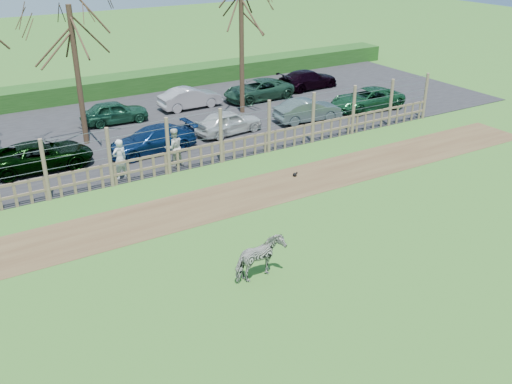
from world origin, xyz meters
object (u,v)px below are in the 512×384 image
car_5 (308,110)px  car_10 (114,112)px  car_2 (41,155)px  car_3 (152,140)px  car_6 (367,99)px  zebra (260,259)px  visitor_b (174,148)px  car_13 (308,79)px  crow (295,174)px  tree_right (241,17)px  car_12 (258,90)px  visitor_a (120,159)px  car_4 (229,122)px  car_11 (190,98)px  tree_mid (73,42)px

car_5 → car_10: (-9.00, 5.04, 0.00)m
car_2 → car_3: size_ratio=1.04×
car_2 → car_10: (4.73, 4.50, 0.00)m
car_2 → car_5: same height
car_6 → zebra: bearing=-47.1°
car_3 → car_5: 8.91m
visitor_b → car_13: size_ratio=0.42×
crow → car_10: size_ratio=0.07×
tree_right → car_6: 8.50m
tree_right → crow: tree_right is taller
visitor_b → car_6: visitor_b is taller
crow → car_12: (4.67, 10.72, 0.55)m
visitor_a → crow: visitor_a is taller
crow → zebra: bearing=-132.3°
crow → car_12: size_ratio=0.05×
car_2 → car_10: bearing=-44.1°
car_5 → car_12: same height
car_6 → car_10: bearing=-107.1°
car_3 → car_13: size_ratio=1.00×
car_5 → car_10: bearing=67.2°
car_6 → visitor_b: bearing=-76.6°
crow → car_4: bearing=88.3°
visitor_b → car_5: (8.71, 2.17, -0.26)m
visitor_a → zebra: bearing=83.9°
car_4 → car_13: same height
car_4 → car_6: (8.78, -0.40, 0.00)m
visitor_a → car_3: bearing=-148.9°
car_4 → car_6: same height
car_6 → car_10: size_ratio=1.23×
car_4 → car_10: (-4.40, 4.61, 0.00)m
car_6 → car_11: bearing=-118.7°
tree_mid → car_12: tree_mid is taller
tree_right → visitor_b: bearing=-140.2°
car_4 → car_13: bearing=-65.6°
visitor_a → car_2: bearing=-60.7°
car_3 → car_5: bearing=88.1°
car_12 → car_13: (4.10, 0.57, 0.00)m
car_4 → visitor_a: bearing=106.1°
visitor_a → car_10: size_ratio=0.49×
car_5 → car_11: size_ratio=1.00×
car_4 → zebra: bearing=149.2°
tree_mid → tree_right: bearing=3.2°
zebra → car_3: zebra is taller
car_3 → car_13: (12.88, 5.61, 0.00)m
crow → car_3: 7.03m
car_4 → car_12: bearing=-51.1°
car_12 → car_5: bearing=-0.1°
visitor_a → car_3: 3.16m
tree_right → car_12: 5.34m
car_10 → car_2: bearing=136.4°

